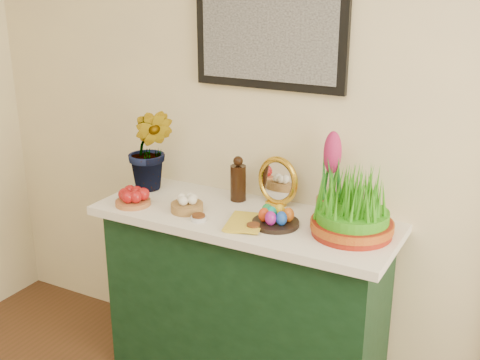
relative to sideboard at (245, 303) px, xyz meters
The scene contains 13 objects.
sideboard is the anchor object (origin of this frame).
tablecloth 0.45m from the sideboard, ahead, with size 1.40×0.55×0.04m, color white.
hyacinth_green 0.94m from the sideboard, behind, with size 0.28×0.24×0.56m, color #237A24.
apple_bowl 0.74m from the sideboard, 163.83° to the right, with size 0.22×0.22×0.08m.
garlic_basket 0.57m from the sideboard, 158.83° to the right, with size 0.20×0.20×0.08m.
vinegar_cruet 0.59m from the sideboard, 128.53° to the left, with size 0.08×0.08×0.22m.
mirror 0.61m from the sideboard, 67.45° to the left, with size 0.24×0.11×0.24m.
book 0.50m from the sideboard, 97.03° to the right, with size 0.14×0.21×0.03m, color gold.
spice_dish_left 0.53m from the sideboard, 131.89° to the right, with size 0.07×0.07×0.03m.
spice_dish_right 0.51m from the sideboard, 51.36° to the right, with size 0.07×0.07×0.03m.
egg_plate 0.53m from the sideboard, 17.48° to the right, with size 0.25×0.25×0.08m.
hyacinth_pink 0.75m from the sideboard, 19.83° to the left, with size 0.12×0.12×0.40m.
wheatgrass_sabzeh 0.77m from the sideboard, ahead, with size 0.35×0.35×0.29m.
Camera 1 is at (0.87, -0.25, 1.93)m, focal length 45.00 mm.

